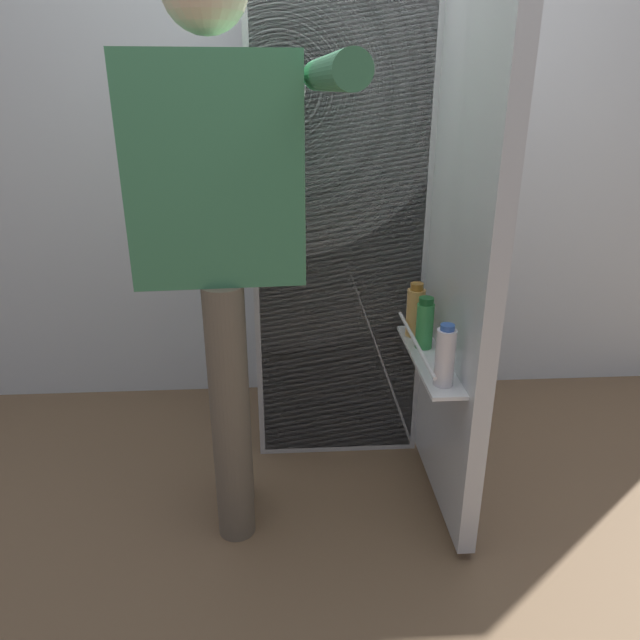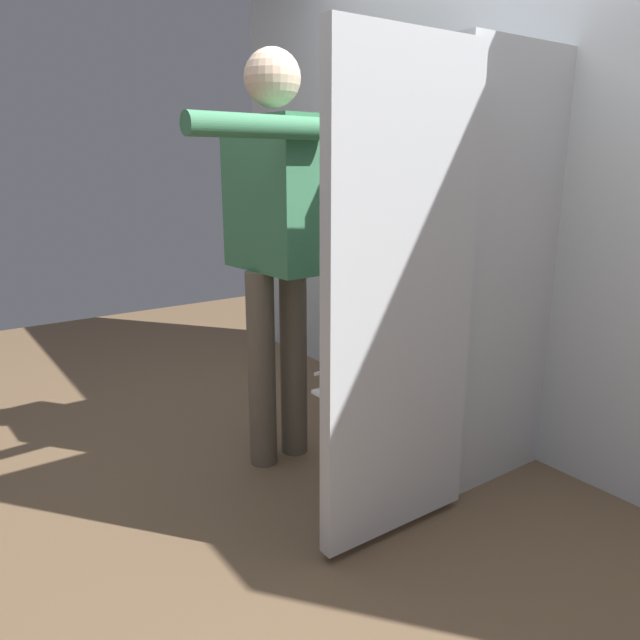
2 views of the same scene
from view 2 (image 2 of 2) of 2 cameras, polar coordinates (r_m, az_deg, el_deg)
The scene contains 4 objects.
ground_plane at distance 2.58m, azimuth 2.74°, elevation -15.46°, with size 6.94×6.94×0.00m, color brown.
kitchen_wall at distance 2.86m, azimuth 17.43°, elevation 13.57°, with size 4.40×0.10×2.54m, color silver.
refrigerator at distance 2.57m, azimuth 11.89°, elevation 4.68°, with size 0.69×1.20×1.73m.
person at distance 2.49m, azimuth -4.17°, elevation 9.11°, with size 0.60×0.79×1.73m.
Camera 2 is at (1.75, -1.39, 1.30)m, focal length 33.53 mm.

